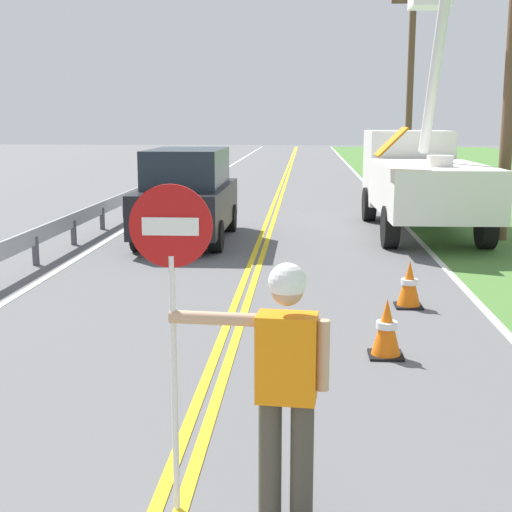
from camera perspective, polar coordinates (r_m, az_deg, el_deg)
The scene contains 12 objects.
centerline_yellow_left at distance 20.90m, azimuth 1.06°, elevation 3.28°, with size 0.11×110.00×0.01m, color yellow.
centerline_yellow_right at distance 20.89m, azimuth 1.56°, elevation 3.27°, with size 0.11×110.00×0.01m, color yellow.
edge_line_right at distance 21.04m, azimuth 11.16°, elevation 3.13°, with size 0.12×110.00×0.01m, color silver.
edge_line_left at distance 21.36m, azimuth -8.40°, elevation 3.33°, with size 0.12×110.00×0.01m, color silver.
flagger_worker at distance 4.86m, azimuth 2.33°, elevation -9.61°, with size 1.08×0.28×1.83m.
stop_sign_paddle at distance 4.82m, azimuth -6.73°, elevation -1.64°, with size 0.56×0.04×2.33m.
utility_bucket_truck at distance 18.29m, azimuth 12.92°, elevation 6.44°, with size 2.67×6.85×6.11m.
oncoming_suv_nearest at distance 16.45m, azimuth -5.48°, elevation 4.89°, with size 1.92×4.61×2.10m.
utility_pole_mid at distance 31.74m, azimuth 12.22°, elevation 13.33°, with size 1.80×0.28×8.18m.
traffic_cone_lead at distance 8.53m, azimuth 10.39°, elevation -5.75°, with size 0.40×0.40×0.70m.
traffic_cone_mid at distance 10.83m, azimuth 12.15°, elevation -2.28°, with size 0.40×0.40×0.70m.
guardrail_left_shoulder at distance 17.48m, azimuth -13.24°, elevation 3.21°, with size 0.10×32.00×0.71m.
Camera 1 is at (0.95, -0.69, 2.74)m, focal length 50.07 mm.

